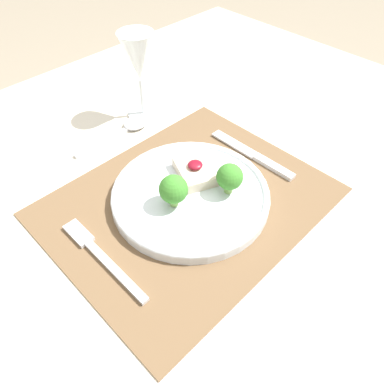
# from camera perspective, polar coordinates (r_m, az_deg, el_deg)

# --- Properties ---
(ground_plane) EXTENTS (8.00, 8.00, 0.00)m
(ground_plane) POSITION_cam_1_polar(r_m,az_deg,el_deg) (1.29, -0.30, -24.85)
(ground_plane) COLOR gray
(dining_table) EXTENTS (1.39, 1.14, 0.75)m
(dining_table) POSITION_cam_1_polar(r_m,az_deg,el_deg) (0.70, -0.51, -6.14)
(dining_table) COLOR beige
(dining_table) RESTS_ON ground_plane
(placemat) EXTENTS (0.45, 0.36, 0.00)m
(placemat) POSITION_cam_1_polar(r_m,az_deg,el_deg) (0.63, -0.56, -1.42)
(placemat) COLOR brown
(placemat) RESTS_ON dining_table
(dinner_plate) EXTENTS (0.26, 0.26, 0.07)m
(dinner_plate) POSITION_cam_1_polar(r_m,az_deg,el_deg) (0.62, 0.12, -0.23)
(dinner_plate) COLOR silver
(dinner_plate) RESTS_ON placemat
(fork) EXTENTS (0.02, 0.19, 0.01)m
(fork) POSITION_cam_1_polar(r_m,az_deg,el_deg) (0.58, -14.07, -9.07)
(fork) COLOR silver
(fork) RESTS_ON placemat
(knife) EXTENTS (0.02, 0.19, 0.01)m
(knife) POSITION_cam_1_polar(r_m,az_deg,el_deg) (0.72, 9.86, 5.27)
(knife) COLOR silver
(knife) RESTS_ON placemat
(spoon) EXTENTS (0.17, 0.04, 0.02)m
(spoon) POSITION_cam_1_polar(r_m,az_deg,el_deg) (0.79, -9.51, 9.81)
(spoon) COLOR silver
(spoon) RESTS_ON dining_table
(wine_glass_near) EXTENTS (0.07, 0.07, 0.18)m
(wine_glass_near) POSITION_cam_1_polar(r_m,az_deg,el_deg) (0.78, -8.21, 19.15)
(wine_glass_near) COLOR white
(wine_glass_near) RESTS_ON dining_table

